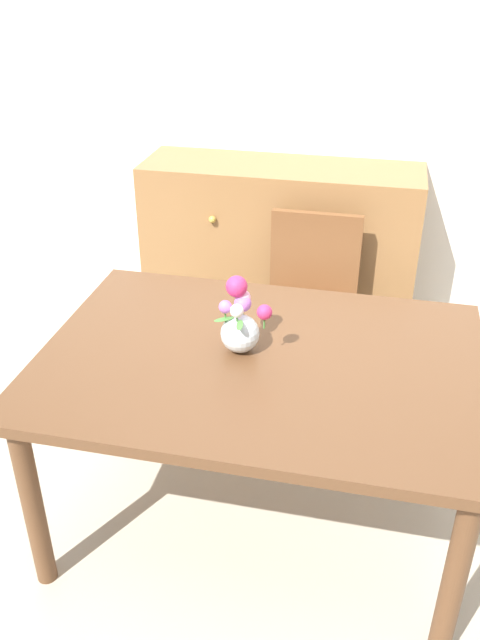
{
  "coord_description": "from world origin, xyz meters",
  "views": [
    {
      "loc": [
        0.35,
        -1.86,
        1.97
      ],
      "look_at": [
        -0.08,
        0.02,
        0.86
      ],
      "focal_mm": 37.27,
      "sensor_mm": 36.0,
      "label": 1
    }
  ],
  "objects_px": {
    "flower_vase": "(240,322)",
    "dining_table": "(260,377)",
    "chair_far": "(310,298)",
    "dresser": "(279,258)"
  },
  "relations": [
    {
      "from": "flower_vase",
      "to": "dining_table",
      "type": "bearing_deg",
      "value": -22.95
    },
    {
      "from": "dining_table",
      "to": "dresser",
      "type": "distance_m",
      "value": 1.35
    },
    {
      "from": "dining_table",
      "to": "flower_vase",
      "type": "xyz_separation_m",
      "value": [
        -0.08,
        0.03,
        0.19
      ]
    },
    {
      "from": "chair_far",
      "to": "dresser",
      "type": "distance_m",
      "value": 0.5
    },
    {
      "from": "dresser",
      "to": "flower_vase",
      "type": "relative_size",
      "value": 5.42
    },
    {
      "from": "dining_table",
      "to": "dresser",
      "type": "bearing_deg",
      "value": 96.75
    },
    {
      "from": "chair_far",
      "to": "dresser",
      "type": "xyz_separation_m",
      "value": [
        -0.22,
        0.45,
        -0.02
      ]
    },
    {
      "from": "dresser",
      "to": "chair_far",
      "type": "bearing_deg",
      "value": -63.53
    },
    {
      "from": "dresser",
      "to": "flower_vase",
      "type": "bearing_deg",
      "value": -86.52
    },
    {
      "from": "chair_far",
      "to": "flower_vase",
      "type": "xyz_separation_m",
      "value": [
        -0.15,
        -0.85,
        0.33
      ]
    }
  ]
}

